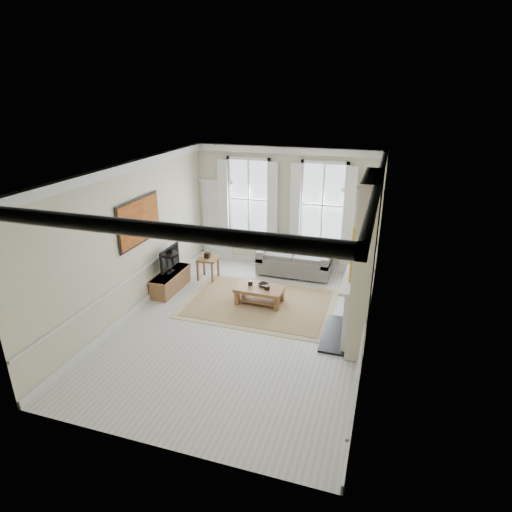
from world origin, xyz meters
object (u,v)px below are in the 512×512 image
(sofa, at_px, (295,261))
(side_table, at_px, (208,262))
(coffee_table, at_px, (260,290))
(tv_stand, at_px, (171,281))

(sofa, distance_m, side_table, 2.41)
(side_table, distance_m, coffee_table, 2.00)
(coffee_table, relative_size, tv_stand, 0.84)
(sofa, relative_size, tv_stand, 1.45)
(tv_stand, bearing_deg, sofa, 35.95)
(coffee_table, bearing_deg, tv_stand, -178.71)
(side_table, xyz_separation_m, coffee_table, (1.75, -0.95, -0.15))
(side_table, relative_size, tv_stand, 0.45)
(tv_stand, bearing_deg, side_table, 56.05)
(side_table, relative_size, coffee_table, 0.53)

